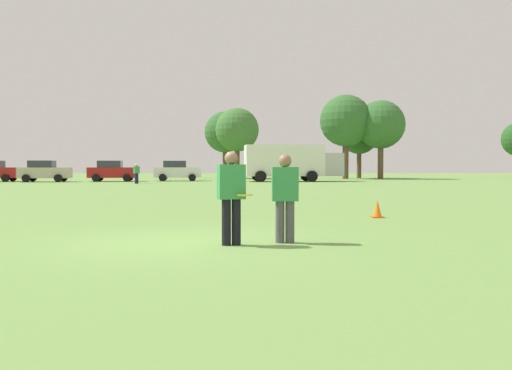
{
  "coord_description": "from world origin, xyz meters",
  "views": [
    {
      "loc": [
        0.84,
        -10.37,
        1.41
      ],
      "look_at": [
        1.41,
        2.21,
        0.97
      ],
      "focal_mm": 39.73,
      "sensor_mm": 36.0,
      "label": 1
    }
  ],
  "objects_px": {
    "traffic_cone": "(377,209)",
    "player_thrower": "(231,193)",
    "player_defender": "(285,193)",
    "box_truck": "(291,161)",
    "frisbee": "(245,195)",
    "parked_car_mid_right": "(112,171)",
    "parked_car_near_right": "(177,171)",
    "parked_car_center": "(44,171)",
    "bystander_sideline_watcher": "(137,172)"
  },
  "relations": [
    {
      "from": "player_thrower",
      "to": "box_truck",
      "type": "distance_m",
      "value": 39.73
    },
    {
      "from": "parked_car_center",
      "to": "bystander_sideline_watcher",
      "type": "bearing_deg",
      "value": -30.4
    },
    {
      "from": "parked_car_center",
      "to": "parked_car_mid_right",
      "type": "height_order",
      "value": "same"
    },
    {
      "from": "player_thrower",
      "to": "player_defender",
      "type": "xyz_separation_m",
      "value": [
        0.98,
        0.27,
        -0.03
      ]
    },
    {
      "from": "player_defender",
      "to": "box_truck",
      "type": "bearing_deg",
      "value": 83.66
    },
    {
      "from": "frisbee",
      "to": "bystander_sideline_watcher",
      "type": "relative_size",
      "value": 0.17
    },
    {
      "from": "parked_car_near_right",
      "to": "frisbee",
      "type": "bearing_deg",
      "value": -83.09
    },
    {
      "from": "frisbee",
      "to": "parked_car_mid_right",
      "type": "relative_size",
      "value": 0.06
    },
    {
      "from": "player_thrower",
      "to": "traffic_cone",
      "type": "height_order",
      "value": "player_thrower"
    },
    {
      "from": "frisbee",
      "to": "parked_car_mid_right",
      "type": "bearing_deg",
      "value": 104.7
    },
    {
      "from": "player_thrower",
      "to": "box_truck",
      "type": "xyz_separation_m",
      "value": [
        5.32,
        39.36,
        0.82
      ]
    },
    {
      "from": "traffic_cone",
      "to": "bystander_sideline_watcher",
      "type": "height_order",
      "value": "bystander_sideline_watcher"
    },
    {
      "from": "bystander_sideline_watcher",
      "to": "parked_car_mid_right",
      "type": "bearing_deg",
      "value": 117.07
    },
    {
      "from": "traffic_cone",
      "to": "parked_car_near_right",
      "type": "bearing_deg",
      "value": 103.56
    },
    {
      "from": "parked_car_near_right",
      "to": "parked_car_mid_right",
      "type": "bearing_deg",
      "value": -167.21
    },
    {
      "from": "parked_car_mid_right",
      "to": "frisbee",
      "type": "bearing_deg",
      "value": -75.3
    },
    {
      "from": "traffic_cone",
      "to": "player_thrower",
      "type": "bearing_deg",
      "value": -127.79
    },
    {
      "from": "frisbee",
      "to": "parked_car_center",
      "type": "bearing_deg",
      "value": 112.3
    },
    {
      "from": "parked_car_near_right",
      "to": "box_truck",
      "type": "distance_m",
      "value": 10.35
    },
    {
      "from": "traffic_cone",
      "to": "parked_car_near_right",
      "type": "distance_m",
      "value": 37.32
    },
    {
      "from": "player_thrower",
      "to": "frisbee",
      "type": "xyz_separation_m",
      "value": [
        0.23,
        -0.17,
        -0.04
      ]
    },
    {
      "from": "frisbee",
      "to": "traffic_cone",
      "type": "height_order",
      "value": "frisbee"
    },
    {
      "from": "parked_car_near_right",
      "to": "parked_car_center",
      "type": "bearing_deg",
      "value": -168.55
    },
    {
      "from": "parked_car_near_right",
      "to": "bystander_sideline_watcher",
      "type": "bearing_deg",
      "value": -108.46
    },
    {
      "from": "parked_car_center",
      "to": "parked_car_mid_right",
      "type": "distance_m",
      "value": 5.63
    },
    {
      "from": "player_thrower",
      "to": "box_truck",
      "type": "relative_size",
      "value": 0.19
    },
    {
      "from": "parked_car_center",
      "to": "traffic_cone",
      "type": "bearing_deg",
      "value": -59.77
    },
    {
      "from": "parked_car_near_right",
      "to": "box_truck",
      "type": "xyz_separation_m",
      "value": [
        10.12,
        -2.0,
        0.83
      ]
    },
    {
      "from": "box_truck",
      "to": "player_thrower",
      "type": "bearing_deg",
      "value": -97.7
    },
    {
      "from": "frisbee",
      "to": "box_truck",
      "type": "xyz_separation_m",
      "value": [
        5.08,
        39.53,
        0.86
      ]
    },
    {
      "from": "parked_car_center",
      "to": "bystander_sideline_watcher",
      "type": "height_order",
      "value": "parked_car_center"
    },
    {
      "from": "parked_car_mid_right",
      "to": "box_truck",
      "type": "height_order",
      "value": "box_truck"
    },
    {
      "from": "traffic_cone",
      "to": "parked_car_near_right",
      "type": "xyz_separation_m",
      "value": [
        -8.75,
        36.27,
        0.69
      ]
    },
    {
      "from": "parked_car_center",
      "to": "bystander_sideline_watcher",
      "type": "relative_size",
      "value": 2.77
    },
    {
      "from": "player_thrower",
      "to": "traffic_cone",
      "type": "bearing_deg",
      "value": 52.21
    },
    {
      "from": "traffic_cone",
      "to": "bystander_sideline_watcher",
      "type": "bearing_deg",
      "value": 111.13
    },
    {
      "from": "player_thrower",
      "to": "traffic_cone",
      "type": "xyz_separation_m",
      "value": [
        3.95,
        5.1,
        -0.7
      ]
    },
    {
      "from": "frisbee",
      "to": "traffic_cone",
      "type": "xyz_separation_m",
      "value": [
        3.72,
        5.26,
        -0.67
      ]
    },
    {
      "from": "traffic_cone",
      "to": "bystander_sideline_watcher",
      "type": "distance_m",
      "value": 31.05
    },
    {
      "from": "player_defender",
      "to": "bystander_sideline_watcher",
      "type": "bearing_deg",
      "value": 103.67
    },
    {
      "from": "parked_car_mid_right",
      "to": "box_truck",
      "type": "xyz_separation_m",
      "value": [
        15.65,
        -0.75,
        0.83
      ]
    },
    {
      "from": "traffic_cone",
      "to": "parked_car_mid_right",
      "type": "height_order",
      "value": "parked_car_mid_right"
    },
    {
      "from": "traffic_cone",
      "to": "parked_car_center",
      "type": "height_order",
      "value": "parked_car_center"
    },
    {
      "from": "player_thrower",
      "to": "parked_car_center",
      "type": "xyz_separation_m",
      "value": [
        -15.87,
        39.12,
        -0.01
      ]
    },
    {
      "from": "parked_car_mid_right",
      "to": "bystander_sideline_watcher",
      "type": "relative_size",
      "value": 2.77
    },
    {
      "from": "player_defender",
      "to": "parked_car_center",
      "type": "height_order",
      "value": "parked_car_center"
    },
    {
      "from": "bystander_sideline_watcher",
      "to": "parked_car_near_right",
      "type": "bearing_deg",
      "value": 71.54
    },
    {
      "from": "frisbee",
      "to": "parked_car_near_right",
      "type": "bearing_deg",
      "value": 96.91
    },
    {
      "from": "parked_car_near_right",
      "to": "player_thrower",
      "type": "bearing_deg",
      "value": -83.38
    },
    {
      "from": "player_defender",
      "to": "box_truck",
      "type": "height_order",
      "value": "box_truck"
    }
  ]
}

